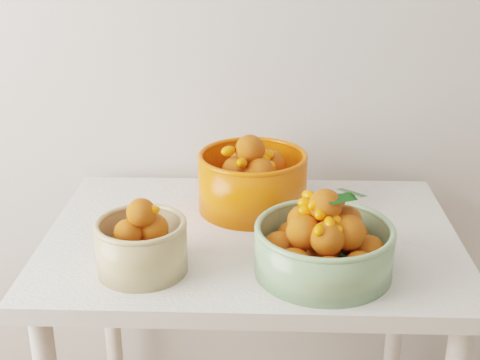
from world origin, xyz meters
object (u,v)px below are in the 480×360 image
at_px(bowl_orange, 252,180).
at_px(table, 251,267).
at_px(bowl_green, 324,244).
at_px(bowl_cream, 142,244).

bearing_deg(bowl_orange, table, -89.51).
xyz_separation_m(table, bowl_orange, (-0.00, 0.15, 0.18)).
xyz_separation_m(table, bowl_green, (0.16, -0.18, 0.16)).
relative_size(bowl_cream, bowl_green, 0.63).
height_order(bowl_cream, bowl_green, bowl_green).
bearing_deg(table, bowl_green, -48.67).
xyz_separation_m(bowl_green, bowl_orange, (-0.16, 0.33, 0.01)).
bearing_deg(bowl_green, table, 131.33).
distance_m(bowl_green, bowl_orange, 0.36).
bearing_deg(bowl_cream, table, 38.69).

